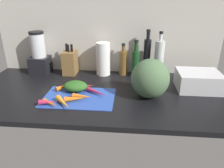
% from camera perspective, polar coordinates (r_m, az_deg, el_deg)
% --- Properties ---
extents(ground_plane, '(1.70, 0.80, 0.03)m').
position_cam_1_polar(ground_plane, '(1.37, -2.85, -2.33)').
color(ground_plane, black).
extents(wall_back, '(1.70, 0.03, 0.60)m').
position_cam_1_polar(wall_back, '(1.64, -1.21, 13.63)').
color(wall_back, '#BCB7AD').
rests_on(wall_back, ground_plane).
extents(cutting_board, '(0.43, 0.29, 0.01)m').
position_cam_1_polar(cutting_board, '(1.28, -8.95, -3.55)').
color(cutting_board, '#2D51B7').
rests_on(cutting_board, ground_plane).
extents(carrot_0, '(0.17, 0.07, 0.03)m').
position_cam_1_polar(carrot_0, '(1.39, -8.33, -0.56)').
color(carrot_0, red).
rests_on(carrot_0, cutting_board).
extents(carrot_1, '(0.11, 0.08, 0.03)m').
position_cam_1_polar(carrot_1, '(1.21, -16.39, -5.07)').
color(carrot_1, orange).
rests_on(carrot_1, cutting_board).
extents(carrot_2, '(0.15, 0.11, 0.03)m').
position_cam_1_polar(carrot_2, '(1.29, -4.14, -2.23)').
color(carrot_2, '#B2264C').
rests_on(carrot_2, cutting_board).
extents(carrot_3, '(0.12, 0.04, 0.03)m').
position_cam_1_polar(carrot_3, '(1.25, -8.12, -3.32)').
color(carrot_3, orange).
rests_on(carrot_3, cutting_board).
extents(carrot_4, '(0.10, 0.08, 0.03)m').
position_cam_1_polar(carrot_4, '(1.38, -10.04, -0.75)').
color(carrot_4, orange).
rests_on(carrot_4, cutting_board).
extents(carrot_5, '(0.12, 0.14, 0.03)m').
position_cam_1_polar(carrot_5, '(1.19, -13.15, -4.96)').
color(carrot_5, orange).
rests_on(carrot_5, cutting_board).
extents(carrot_6, '(0.10, 0.04, 0.03)m').
position_cam_1_polar(carrot_6, '(1.22, -17.00, -4.75)').
color(carrot_6, '#B2264C').
rests_on(carrot_6, cutting_board).
extents(carrot_7, '(0.12, 0.14, 0.03)m').
position_cam_1_polar(carrot_7, '(1.41, -12.29, -0.46)').
color(carrot_7, orange).
rests_on(carrot_7, cutting_board).
extents(carrot_8, '(0.13, 0.06, 0.03)m').
position_cam_1_polar(carrot_8, '(1.23, -9.98, -3.92)').
color(carrot_8, orange).
rests_on(carrot_8, cutting_board).
extents(carrot_greens_pile, '(0.15, 0.12, 0.06)m').
position_cam_1_polar(carrot_greens_pile, '(1.35, -9.92, -0.57)').
color(carrot_greens_pile, '#2D6023').
rests_on(carrot_greens_pile, cutting_board).
extents(winter_squash, '(0.23, 0.22, 0.24)m').
position_cam_1_polar(winter_squash, '(1.26, 10.34, 1.46)').
color(winter_squash, '#4C6B47').
rests_on(winter_squash, ground_plane).
extents(knife_block, '(0.10, 0.14, 0.23)m').
position_cam_1_polar(knife_block, '(1.66, -11.35, 5.82)').
color(knife_block, brown).
rests_on(knife_block, ground_plane).
extents(blender_appliance, '(0.14, 0.14, 0.32)m').
position_cam_1_polar(blender_appliance, '(1.73, -19.21, 7.38)').
color(blender_appliance, black).
rests_on(blender_appliance, ground_plane).
extents(paper_towel_roll, '(0.10, 0.10, 0.25)m').
position_cam_1_polar(paper_towel_roll, '(1.60, -2.42, 6.85)').
color(paper_towel_roll, white).
rests_on(paper_towel_roll, ground_plane).
extents(bottle_0, '(0.06, 0.06, 0.24)m').
position_cam_1_polar(bottle_0, '(1.60, 3.04, 5.93)').
color(bottle_0, brown).
rests_on(bottle_0, ground_plane).
extents(bottle_1, '(0.06, 0.06, 0.28)m').
position_cam_1_polar(bottle_1, '(1.57, 6.41, 5.94)').
color(bottle_1, '#19421E').
rests_on(bottle_1, ground_plane).
extents(bottle_2, '(0.05, 0.05, 0.35)m').
position_cam_1_polar(bottle_2, '(1.59, 9.46, 7.38)').
color(bottle_2, black).
rests_on(bottle_2, ground_plane).
extents(bottle_3, '(0.07, 0.07, 0.34)m').
position_cam_1_polar(bottle_3, '(1.56, 12.64, 6.64)').
color(bottle_3, silver).
rests_on(bottle_3, ground_plane).
extents(dish_rack, '(0.27, 0.22, 0.12)m').
position_cam_1_polar(dish_rack, '(1.47, 22.38, 0.84)').
color(dish_rack, silver).
rests_on(dish_rack, ground_plane).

